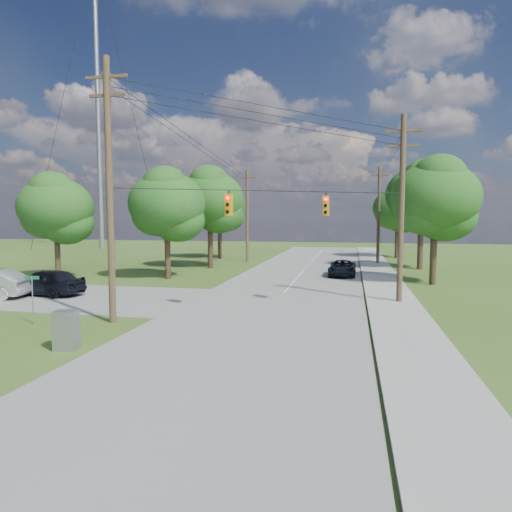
% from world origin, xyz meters
% --- Properties ---
extents(ground, '(140.00, 140.00, 0.00)m').
position_xyz_m(ground, '(0.00, 0.00, 0.00)').
color(ground, '#39551C').
rests_on(ground, ground).
extents(main_road, '(10.00, 100.00, 0.03)m').
position_xyz_m(main_road, '(2.00, 5.00, 0.01)').
color(main_road, gray).
rests_on(main_road, ground).
extents(sidewalk_east, '(2.60, 100.00, 0.12)m').
position_xyz_m(sidewalk_east, '(8.70, 5.00, 0.06)').
color(sidewalk_east, '#A8A49D').
rests_on(sidewalk_east, ground).
extents(pole_sw, '(2.00, 0.32, 12.00)m').
position_xyz_m(pole_sw, '(-4.60, 0.40, 6.23)').
color(pole_sw, brown).
rests_on(pole_sw, ground).
extents(pole_ne, '(2.00, 0.32, 10.50)m').
position_xyz_m(pole_ne, '(8.90, 8.00, 5.47)').
color(pole_ne, brown).
rests_on(pole_ne, ground).
extents(pole_north_e, '(2.00, 0.32, 10.00)m').
position_xyz_m(pole_north_e, '(8.90, 30.00, 5.13)').
color(pole_north_e, brown).
rests_on(pole_north_e, ground).
extents(pole_north_w, '(2.00, 0.32, 10.00)m').
position_xyz_m(pole_north_w, '(-5.00, 30.00, 5.13)').
color(pole_north_w, brown).
rests_on(pole_north_w, ground).
extents(power_lines, '(13.93, 29.62, 4.93)m').
position_xyz_m(power_lines, '(1.50, 11.54, 9.15)').
color(power_lines, black).
rests_on(power_lines, ground).
extents(traffic_signals, '(4.91, 3.27, 1.05)m').
position_xyz_m(traffic_signals, '(2.55, 4.43, 5.50)').
color(traffic_signals, '#CE8C0C').
rests_on(traffic_signals, ground).
extents(radio_mast, '(0.70, 0.70, 45.00)m').
position_xyz_m(radio_mast, '(-32.00, 46.00, 22.50)').
color(radio_mast, gray).
rests_on(radio_mast, ground).
extents(tree_w_near, '(6.00, 6.00, 8.40)m').
position_xyz_m(tree_w_near, '(-8.00, 15.00, 5.92)').
color(tree_w_near, '#402C20').
rests_on(tree_w_near, ground).
extents(tree_w_mid, '(6.40, 6.40, 9.22)m').
position_xyz_m(tree_w_mid, '(-7.00, 23.00, 6.58)').
color(tree_w_mid, '#402C20').
rests_on(tree_w_mid, ground).
extents(tree_w_far, '(6.00, 6.00, 8.73)m').
position_xyz_m(tree_w_far, '(-9.00, 33.00, 6.25)').
color(tree_w_far, '#402C20').
rests_on(tree_w_far, ground).
extents(tree_e_near, '(6.20, 6.20, 8.81)m').
position_xyz_m(tree_e_near, '(12.00, 16.00, 6.25)').
color(tree_e_near, '#402C20').
rests_on(tree_e_near, ground).
extents(tree_e_mid, '(6.60, 6.60, 9.64)m').
position_xyz_m(tree_e_mid, '(12.50, 26.00, 6.91)').
color(tree_e_mid, '#402C20').
rests_on(tree_e_mid, ground).
extents(tree_e_far, '(5.80, 5.80, 8.32)m').
position_xyz_m(tree_e_far, '(11.50, 38.00, 5.92)').
color(tree_e_far, '#402C20').
rests_on(tree_e_far, ground).
extents(tree_cross_n, '(5.60, 5.60, 7.91)m').
position_xyz_m(tree_cross_n, '(-16.00, 12.50, 5.59)').
color(tree_cross_n, '#402C20').
rests_on(tree_cross_n, ground).
extents(car_cross_dark, '(5.06, 2.44, 1.67)m').
position_xyz_m(car_cross_dark, '(-12.30, 6.06, 0.87)').
color(car_cross_dark, black).
rests_on(car_cross_dark, cross_road).
extents(car_main_north, '(2.25, 4.70, 1.30)m').
position_xyz_m(car_main_north, '(5.50, 19.37, 0.68)').
color(car_main_north, black).
rests_on(car_main_north, main_road).
extents(control_cabinet, '(0.91, 0.72, 1.47)m').
position_xyz_m(control_cabinet, '(-4.01, -4.00, 0.73)').
color(control_cabinet, gray).
rests_on(control_cabinet, ground).
extents(street_name_sign, '(0.67, 0.15, 2.23)m').
position_xyz_m(street_name_sign, '(-7.95, -0.72, 1.46)').
color(street_name_sign, gray).
rests_on(street_name_sign, ground).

